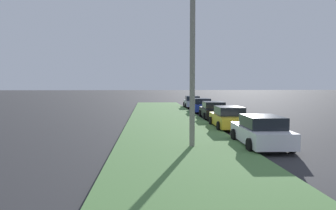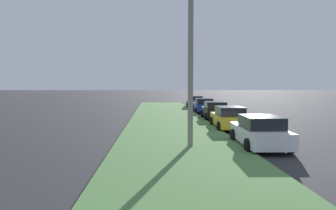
{
  "view_description": "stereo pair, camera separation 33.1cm",
  "coord_description": "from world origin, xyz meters",
  "px_view_note": "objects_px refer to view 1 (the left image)",
  "views": [
    {
      "loc": [
        -8.0,
        9.09,
        2.91
      ],
      "look_at": [
        10.52,
        7.87,
        1.68
      ],
      "focal_mm": 33.21,
      "sensor_mm": 36.0,
      "label": 1
    },
    {
      "loc": [
        -8.02,
        8.76,
        2.91
      ],
      "look_at": [
        10.52,
        7.87,
        1.68
      ],
      "focal_mm": 33.21,
      "sensor_mm": 36.0,
      "label": 2
    }
  ],
  "objects_px": {
    "parked_car_white": "(261,132)",
    "parked_car_blue": "(201,106)",
    "parked_car_yellow": "(229,118)",
    "streetlight": "(200,51)",
    "parked_car_black": "(213,110)",
    "parked_car_silver": "(192,102)"
  },
  "relations": [
    {
      "from": "parked_car_white",
      "to": "parked_car_blue",
      "type": "xyz_separation_m",
      "value": [
        17.75,
        -0.28,
        0.0
      ]
    },
    {
      "from": "parked_car_white",
      "to": "parked_car_blue",
      "type": "distance_m",
      "value": 17.75
    },
    {
      "from": "parked_car_yellow",
      "to": "streetlight",
      "type": "height_order",
      "value": "streetlight"
    },
    {
      "from": "parked_car_black",
      "to": "parked_car_silver",
      "type": "distance_m",
      "value": 12.65
    },
    {
      "from": "parked_car_white",
      "to": "parked_car_yellow",
      "type": "bearing_deg",
      "value": 1.36
    },
    {
      "from": "parked_car_blue",
      "to": "streetlight",
      "type": "xyz_separation_m",
      "value": [
        -17.99,
        3.2,
        3.67
      ]
    },
    {
      "from": "parked_car_black",
      "to": "parked_car_silver",
      "type": "relative_size",
      "value": 1.0
    },
    {
      "from": "parked_car_white",
      "to": "streetlight",
      "type": "distance_m",
      "value": 4.69
    },
    {
      "from": "parked_car_white",
      "to": "streetlight",
      "type": "xyz_separation_m",
      "value": [
        -0.24,
        2.91,
        3.67
      ]
    },
    {
      "from": "parked_car_silver",
      "to": "parked_car_yellow",
      "type": "bearing_deg",
      "value": -178.45
    },
    {
      "from": "parked_car_white",
      "to": "streetlight",
      "type": "bearing_deg",
      "value": 96.46
    },
    {
      "from": "parked_car_blue",
      "to": "parked_car_silver",
      "type": "bearing_deg",
      "value": 1.1
    },
    {
      "from": "parked_car_white",
      "to": "parked_car_yellow",
      "type": "height_order",
      "value": "same"
    },
    {
      "from": "parked_car_yellow",
      "to": "parked_car_blue",
      "type": "relative_size",
      "value": 1.0
    },
    {
      "from": "parked_car_black",
      "to": "parked_car_blue",
      "type": "height_order",
      "value": "same"
    },
    {
      "from": "streetlight",
      "to": "parked_car_black",
      "type": "bearing_deg",
      "value": -14.78
    },
    {
      "from": "parked_car_yellow",
      "to": "parked_car_black",
      "type": "height_order",
      "value": "same"
    },
    {
      "from": "parked_car_white",
      "to": "parked_car_silver",
      "type": "bearing_deg",
      "value": 1.13
    },
    {
      "from": "streetlight",
      "to": "parked_car_yellow",
      "type": "bearing_deg",
      "value": -25.46
    },
    {
      "from": "parked_car_yellow",
      "to": "parked_car_silver",
      "type": "bearing_deg",
      "value": 0.7
    },
    {
      "from": "parked_car_blue",
      "to": "parked_car_silver",
      "type": "xyz_separation_m",
      "value": [
        6.64,
        -0.01,
        0.0
      ]
    },
    {
      "from": "parked_car_yellow",
      "to": "streetlight",
      "type": "xyz_separation_m",
      "value": [
        -6.22,
        2.96,
        3.67
      ]
    }
  ]
}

